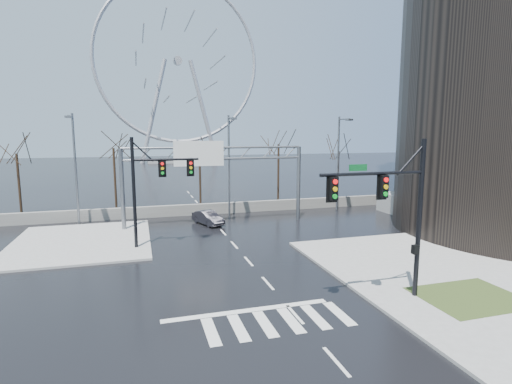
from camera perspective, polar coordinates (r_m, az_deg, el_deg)
name	(u,v)px	position (r m, az deg, el deg)	size (l,w,h in m)	color
ground	(268,283)	(22.73, 1.70, -12.91)	(260.00, 260.00, 0.00)	black
sidewalk_right_ext	(400,256)	(28.86, 19.82, -8.59)	(12.00, 10.00, 0.15)	gray
sidewalk_far	(82,241)	(33.42, -23.62, -6.50)	(10.00, 12.00, 0.15)	gray
grass_strip	(470,297)	(23.21, 28.27, -13.07)	(5.00, 4.00, 0.02)	#34411B
barrier_wall	(207,209)	(41.38, -6.99, -2.40)	(52.00, 0.50, 1.10)	slate
signal_mast_near	(397,205)	(20.21, 19.47, -1.73)	(5.52, 0.41, 8.00)	black
signal_mast_far	(150,182)	(29.28, -14.88, 1.40)	(4.72, 0.41, 8.00)	black
sign_gantry	(212,168)	(35.75, -6.37, 3.41)	(16.36, 0.40, 7.60)	slate
streetlight_left	(75,160)	(38.71, -24.50, 4.13)	(0.50, 2.55, 10.00)	slate
streetlight_mid	(230,158)	(39.30, -3.79, 4.92)	(0.50, 2.55, 10.00)	slate
streetlight_right	(340,156)	(43.55, 11.86, 5.10)	(0.50, 2.55, 10.00)	slate
tree_far_left	(17,161)	(45.62, -30.97, 3.83)	(3.50, 3.50, 7.00)	black
tree_left	(114,156)	(43.73, -19.66, 4.92)	(3.75, 3.75, 7.50)	black
tree_center	(200,161)	(45.20, -8.05, 4.40)	(3.25, 3.25, 6.50)	black
tree_right	(279,151)	(46.37, 3.23, 5.86)	(3.90, 3.90, 7.80)	black
tree_far_right	(338,157)	(50.13, 11.70, 4.97)	(3.40, 3.40, 6.80)	black
ferris_wheel	(178,68)	(117.07, -11.11, 17.03)	(45.00, 6.00, 50.91)	gray
car	(208,218)	(36.67, -6.87, -3.68)	(1.32, 3.78, 1.25)	black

